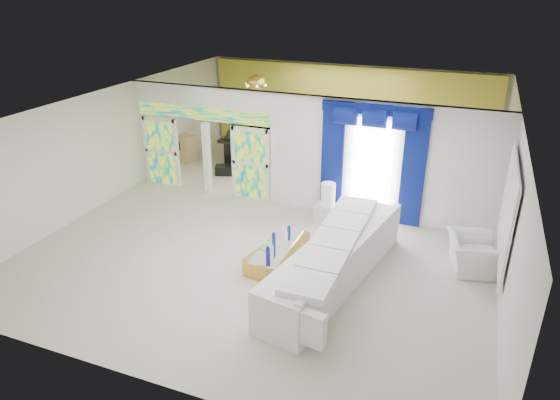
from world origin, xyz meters
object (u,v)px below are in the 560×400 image
at_px(coffee_table, 278,253).
at_px(grand_piano, 251,145).
at_px(armchair, 472,254).
at_px(console_table, 339,214).
at_px(white_sofa, 335,262).

distance_m(coffee_table, grand_piano, 6.81).
height_order(armchair, grand_piano, grand_piano).
bearing_deg(console_table, grand_piano, 138.60).
bearing_deg(white_sofa, coffee_table, 178.04).
height_order(console_table, armchair, armchair).
relative_size(white_sofa, coffee_table, 2.57).
distance_m(white_sofa, console_table, 2.76).
bearing_deg(white_sofa, grand_piano, 137.49).
distance_m(white_sofa, coffee_table, 1.40).
bearing_deg(white_sofa, armchair, 41.44).
distance_m(coffee_table, armchair, 4.09).
xyz_separation_m(console_table, grand_piano, (-4.04, 3.56, 0.29)).
height_order(coffee_table, console_table, console_table).
xyz_separation_m(coffee_table, grand_piano, (-3.33, 5.93, 0.30)).
bearing_deg(grand_piano, coffee_table, -79.01).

